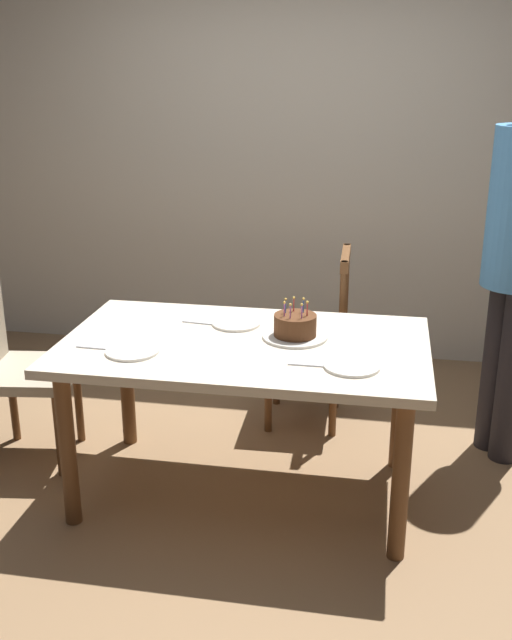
{
  "coord_description": "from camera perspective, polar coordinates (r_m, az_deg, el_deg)",
  "views": [
    {
      "loc": [
        0.57,
        -2.88,
        1.85
      ],
      "look_at": [
        0.05,
        0.0,
        0.83
      ],
      "focal_mm": 41.39,
      "sensor_mm": 36.0,
      "label": 1
    }
  ],
  "objects": [
    {
      "name": "birthday_cake",
      "position": [
        3.17,
        3.04,
        -0.6
      ],
      "size": [
        0.28,
        0.28,
        0.17
      ],
      "color": "silver",
      "rests_on": "dining_table"
    },
    {
      "name": "fork_far_side",
      "position": [
        3.36,
        -4.26,
        -0.23
      ],
      "size": [
        0.18,
        0.04,
        0.01
      ],
      "primitive_type": "cube",
      "rotation": [
        0.0,
        0.0,
        -0.12
      ],
      "color": "silver",
      "rests_on": "dining_table"
    },
    {
      "name": "chair_spindle_back",
      "position": [
        3.93,
        4.21,
        -1.64
      ],
      "size": [
        0.45,
        0.45,
        0.95
      ],
      "color": "brown",
      "rests_on": "ground"
    },
    {
      "name": "plate_far_side",
      "position": [
        3.34,
        -1.53,
        -0.25
      ],
      "size": [
        0.22,
        0.22,
        0.01
      ],
      "primitive_type": "cylinder",
      "color": "white",
      "rests_on": "dining_table"
    },
    {
      "name": "back_wall",
      "position": [
        4.79,
        3.42,
        12.52
      ],
      "size": [
        6.4,
        0.1,
        2.6
      ],
      "primitive_type": "cube",
      "color": "silver",
      "rests_on": "ground"
    },
    {
      "name": "plate_near_celebrant",
      "position": [
        3.06,
        -9.54,
        -2.39
      ],
      "size": [
        0.22,
        0.22,
        0.01
      ],
      "primitive_type": "cylinder",
      "color": "white",
      "rests_on": "dining_table"
    },
    {
      "name": "plate_near_guest",
      "position": [
        2.9,
        7.43,
        -3.56
      ],
      "size": [
        0.22,
        0.22,
        0.01
      ],
      "primitive_type": "cylinder",
      "color": "white",
      "rests_on": "dining_table"
    },
    {
      "name": "dining_table",
      "position": [
        3.17,
        -0.89,
        -3.2
      ],
      "size": [
        1.56,
        0.92,
        0.73
      ],
      "color": "beige",
      "rests_on": "ground"
    },
    {
      "name": "ground",
      "position": [
        3.47,
        -0.83,
        -13.09
      ],
      "size": [
        6.4,
        6.4,
        0.0
      ],
      "primitive_type": "plane",
      "color": "#93704C"
    },
    {
      "name": "fork_near_guest",
      "position": [
        2.9,
        4.24,
        -3.5
      ],
      "size": [
        0.18,
        0.02,
        0.01
      ],
      "primitive_type": "cube",
      "rotation": [
        0.0,
        0.0,
        0.0
      ],
      "color": "silver",
      "rests_on": "dining_table"
    },
    {
      "name": "fork_near_celebrant",
      "position": [
        3.13,
        -12.21,
        -2.13
      ],
      "size": [
        0.18,
        0.02,
        0.01
      ],
      "primitive_type": "cube",
      "rotation": [
        0.0,
        0.0,
        -0.04
      ],
      "color": "silver",
      "rests_on": "dining_table"
    },
    {
      "name": "chair_upholstered",
      "position": [
        3.71,
        -18.49,
        -2.7
      ],
      "size": [
        0.5,
        0.5,
        0.95
      ],
      "color": "tan",
      "rests_on": "ground"
    }
  ]
}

